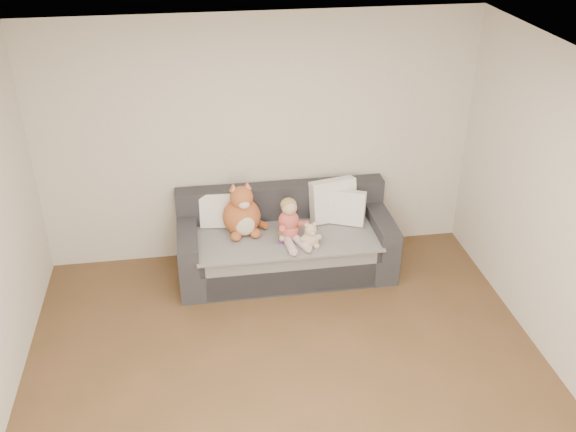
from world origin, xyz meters
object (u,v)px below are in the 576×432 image
object	(u,v)px
sofa	(285,244)
toddler	(290,224)
plush_cat	(242,214)
sippy_cup	(281,238)
teddy_bear	(311,237)

from	to	relation	value
sofa	toddler	xyz separation A→B (m)	(0.02, -0.19, 0.35)
toddler	sofa	bearing A→B (deg)	82.92
plush_cat	sippy_cup	world-z (taller)	plush_cat
teddy_bear	sippy_cup	xyz separation A→B (m)	(-0.28, 0.12, -0.05)
sofa	teddy_bear	world-z (taller)	sofa
teddy_bear	sippy_cup	bearing A→B (deg)	150.46
teddy_bear	sippy_cup	world-z (taller)	teddy_bear
toddler	sippy_cup	xyz separation A→B (m)	(-0.10, -0.03, -0.13)
sofa	plush_cat	bearing A→B (deg)	175.60
plush_cat	sippy_cup	size ratio (longest dim) A/B	5.53
toddler	teddy_bear	bearing A→B (deg)	-53.82
plush_cat	teddy_bear	world-z (taller)	plush_cat
sofa	toddler	size ratio (longest dim) A/B	4.71
sofa	teddy_bear	bearing A→B (deg)	-60.07
toddler	plush_cat	world-z (taller)	plush_cat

